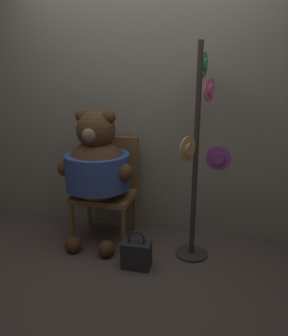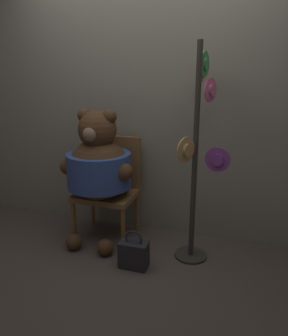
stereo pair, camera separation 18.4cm
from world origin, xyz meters
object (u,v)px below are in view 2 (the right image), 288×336
(chair, at_px, (109,183))
(teddy_bear, at_px, (99,166))
(hat_display_rack, at_px, (198,150))
(handbag_on_ground, at_px, (134,254))

(chair, height_order, teddy_bear, teddy_bear)
(teddy_bear, relative_size, hat_display_rack, 0.70)
(handbag_on_ground, bearing_deg, hat_display_rack, 37.92)
(hat_display_rack, bearing_deg, handbag_on_ground, -142.08)
(chair, xyz_separation_m, handbag_on_ground, (0.43, -0.50, -0.40))
(hat_display_rack, bearing_deg, chair, 169.56)
(chair, bearing_deg, teddy_bear, -99.98)
(chair, distance_m, teddy_bear, 0.27)
(hat_display_rack, relative_size, handbag_on_ground, 5.39)
(teddy_bear, bearing_deg, handbag_on_ground, -37.16)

